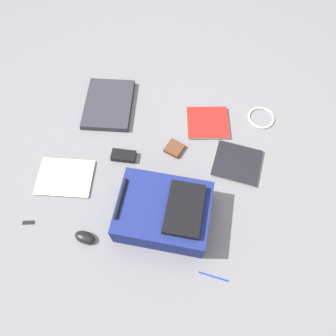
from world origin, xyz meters
TOP-DOWN VIEW (x-y plane):
  - ground_plane at (0.00, 0.00)m, footprint 3.65×3.65m
  - backpack at (-0.24, -0.09)m, footprint 0.36×0.45m
  - laptop at (0.31, 0.41)m, footprint 0.40×0.34m
  - book_blue at (0.14, -0.37)m, footprint 0.22×0.24m
  - book_manual at (-0.19, 0.45)m, footprint 0.26×0.32m
  - book_comic at (0.35, -0.16)m, footprint 0.27×0.28m
  - computer_mouse at (-0.45, 0.23)m, footprint 0.06×0.10m
  - cable_coil at (0.47, -0.45)m, footprint 0.15×0.15m
  - power_brick at (0.01, 0.21)m, footprint 0.08×0.13m
  - pen_black at (-0.44, -0.38)m, footprint 0.01×0.14m
  - earbud_pouch at (0.14, -0.03)m, footprint 0.10×0.10m
  - usb_stick at (-0.45, 0.52)m, footprint 0.03×0.06m

SIDE VIEW (x-z plane):
  - ground_plane at x=0.00m, z-range 0.00..0.00m
  - pen_black at x=-0.44m, z-range 0.00..0.01m
  - usb_stick at x=-0.45m, z-range 0.00..0.01m
  - cable_coil at x=0.47m, z-range 0.00..0.01m
  - book_manual at x=-0.19m, z-range 0.00..0.01m
  - book_blue at x=0.14m, z-range 0.00..0.02m
  - book_comic at x=0.35m, z-range 0.00..0.02m
  - earbud_pouch at x=0.14m, z-range 0.00..0.02m
  - power_brick at x=0.01m, z-range 0.00..0.03m
  - laptop at x=0.31m, z-range 0.00..0.03m
  - computer_mouse at x=-0.45m, z-range 0.00..0.04m
  - backpack at x=-0.24m, z-range -0.01..0.17m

